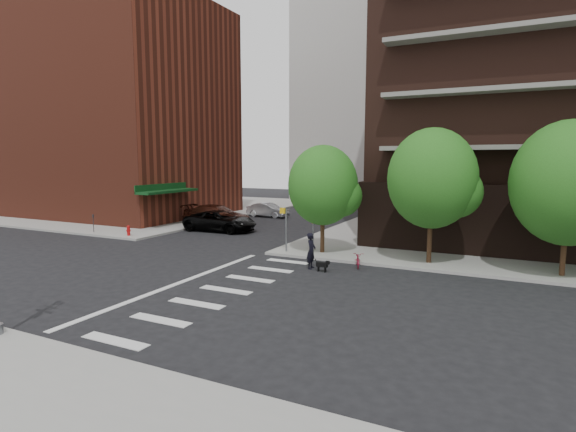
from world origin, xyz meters
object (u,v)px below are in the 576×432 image
object	(u,v)px
dog_walker	(311,251)
parked_car_black	(220,221)
parked_car_maroon	(217,215)
fire_hydrant	(128,230)
scooter	(358,259)
parked_car_silver	(268,210)

from	to	relation	value
dog_walker	parked_car_black	bearing A→B (deg)	49.18
parked_car_black	parked_car_maroon	distance (m)	2.99
fire_hydrant	scooter	world-z (taller)	fire_hydrant
parked_car_silver	scooter	distance (m)	21.09
parked_car_black	scooter	distance (m)	14.67
parked_car_maroon	scooter	xyz separation A→B (m)	(14.99, -8.91, -0.47)
parked_car_maroon	scooter	bearing A→B (deg)	-124.88
parked_car_silver	fire_hydrant	bearing A→B (deg)	170.70
fire_hydrant	parked_car_maroon	size ratio (longest dim) A/B	0.12
parked_car_silver	parked_car_black	bearing A→B (deg)	-171.14
parked_car_black	parked_car_maroon	xyz separation A→B (m)	(-1.88, 2.32, 0.07)
parked_car_black	parked_car_maroon	bearing A→B (deg)	36.68
parked_car_maroon	dog_walker	size ratio (longest dim) A/B	3.27
parked_car_black	parked_car_maroon	world-z (taller)	parked_car_maroon
scooter	dog_walker	bearing A→B (deg)	-164.99
fire_hydrant	parked_car_silver	size ratio (longest dim) A/B	0.18
parked_car_maroon	scooter	world-z (taller)	parked_car_maroon
scooter	parked_car_black	bearing A→B (deg)	134.47
fire_hydrant	parked_car_black	bearing A→B (deg)	51.65
parked_car_black	scooter	world-z (taller)	parked_car_black
parked_car_black	parked_car_silver	size ratio (longest dim) A/B	1.37
fire_hydrant	parked_car_maroon	distance (m)	7.95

